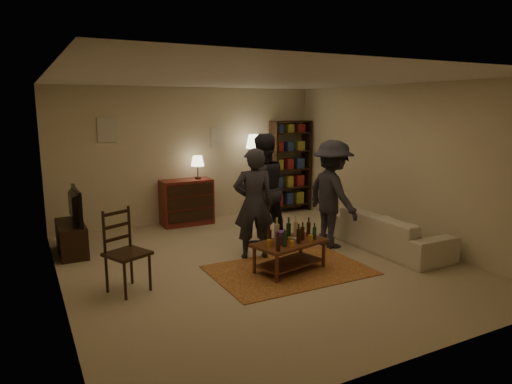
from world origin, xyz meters
TOP-DOWN VIEW (x-y plane):
  - floor at (0.00, 0.00)m, footprint 6.00×6.00m
  - room_shell at (-0.65, 2.98)m, footprint 6.00×6.00m
  - rug at (0.23, -0.48)m, footprint 2.20×1.50m
  - coffee_table at (0.23, -0.47)m, footprint 1.17×0.81m
  - dining_chair at (-2.01, -0.10)m, footprint 0.62×0.62m
  - tv_stand at (-2.44, 1.80)m, footprint 0.40×1.00m
  - dresser at (-0.19, 2.71)m, footprint 1.00×0.50m
  - bookshelf at (2.25, 2.78)m, footprint 0.90×0.34m
  - floor_lamp at (1.27, 2.62)m, footprint 0.36×0.36m
  - sofa at (2.20, -0.40)m, footprint 0.81×2.08m
  - person_left at (0.04, 0.27)m, footprint 0.72×0.59m
  - person_right at (0.52, 0.90)m, footprint 0.93×0.74m
  - person_by_sofa at (1.47, 0.20)m, footprint 0.67×1.16m

SIDE VIEW (x-z plane):
  - floor at x=0.00m, z-range 0.00..0.00m
  - rug at x=0.23m, z-range 0.00..0.01m
  - sofa at x=2.20m, z-range 0.00..0.61m
  - tv_stand at x=-2.44m, z-range -0.14..0.91m
  - coffee_table at x=0.23m, z-range 0.00..0.78m
  - dresser at x=-0.19m, z-range -0.20..1.16m
  - dining_chair at x=-2.01m, z-range 0.03..1.11m
  - person_left at x=0.04m, z-range 0.00..1.72m
  - person_by_sofa at x=1.47m, z-range 0.00..1.79m
  - person_right at x=0.52m, z-range 0.00..1.88m
  - bookshelf at x=2.25m, z-range 0.03..2.04m
  - floor_lamp at x=1.27m, z-range 0.61..2.36m
  - room_shell at x=-0.65m, z-range -1.19..4.81m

